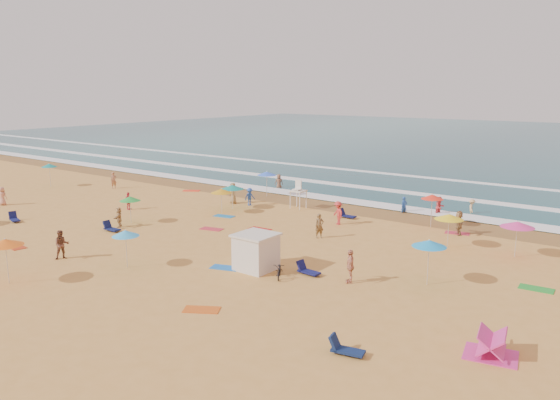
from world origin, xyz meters
The scene contains 12 objects.
ground centered at (0.00, 0.00, 0.00)m, with size 220.00×220.00×0.00m, color gold.
ocean centered at (0.00, 84.00, 0.00)m, with size 220.00×140.00×0.18m, color #0C4756.
wet_sand centered at (0.00, 12.50, 0.01)m, with size 220.00×220.00×0.00m, color olive.
surf_foam centered at (0.00, 21.32, 0.10)m, with size 200.00×18.70×0.05m.
cabana centered at (5.74, -4.95, 1.00)m, with size 2.00×2.00×2.00m, color silver.
cabana_roof centered at (5.74, -4.95, 2.06)m, with size 2.20×2.20×0.12m, color silver.
bicycle centered at (7.64, -5.25, 0.43)m, with size 0.57×1.65×0.87m, color black.
lifeguard_stand centered at (-1.69, 9.96, 1.05)m, with size 1.20×1.20×2.10m, color white, non-canonical shape.
beach_umbrellas centered at (3.49, 1.06, 2.13)m, with size 61.87×30.26×0.77m.
loungers centered at (4.01, -4.27, 0.17)m, with size 59.97×22.08×0.34m.
towels centered at (0.40, -1.56, 0.01)m, with size 36.43×26.98×0.03m.
beachgoers centered at (-0.51, 4.93, 0.80)m, with size 37.31×28.31×2.14m.
Camera 1 is at (24.84, -28.21, 10.27)m, focal length 35.00 mm.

